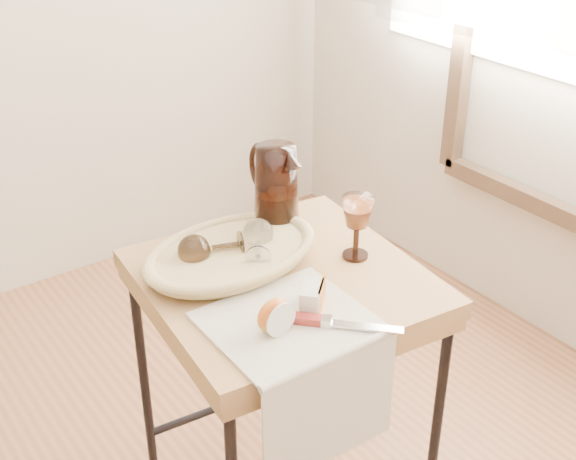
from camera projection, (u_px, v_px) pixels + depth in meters
side_table at (283, 403)px, 1.84m from camera, size 0.63×0.63×0.74m
tea_towel at (289, 322)px, 1.50m from camera, size 0.32×0.29×0.01m
bread_basket at (232, 256)px, 1.69m from camera, size 0.40×0.29×0.05m
goblet_lying_a at (214, 248)px, 1.67m from camera, size 0.14×0.11×0.07m
goblet_lying_b at (258, 244)px, 1.69m from camera, size 0.12×0.14×0.07m
pitcher at (276, 189)px, 1.80m from camera, size 0.17×0.24×0.25m
wine_goblet at (357, 227)px, 1.69m from camera, size 0.10×0.10×0.15m
apple_half at (274, 315)px, 1.46m from camera, size 0.08×0.05×0.07m
apple_wedge at (312, 297)px, 1.53m from camera, size 0.08×0.08×0.05m
table_knife at (331, 321)px, 1.48m from camera, size 0.20×0.20×0.02m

